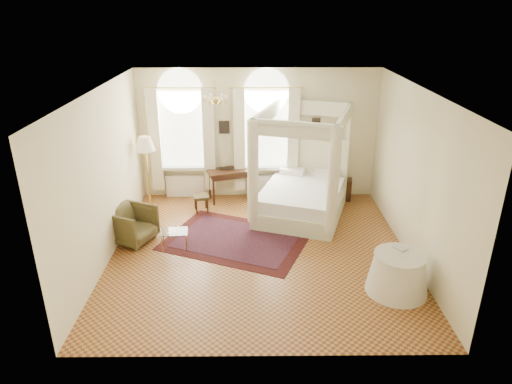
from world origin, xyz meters
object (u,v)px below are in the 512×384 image
writing_desk (229,174)px  floor_lamp (145,147)px  canopy_bed (301,193)px  coffee_table (174,233)px  stool (201,198)px  side_table (398,273)px  armchair (132,225)px  nightstand (344,189)px

writing_desk → floor_lamp: 2.19m
canopy_bed → coffee_table: 3.21m
stool → side_table: size_ratio=0.40×
writing_desk → canopy_bed: bearing=-28.8°
stool → canopy_bed: bearing=-6.0°
armchair → coffee_table: bearing=-83.1°
canopy_bed → side_table: bearing=-66.2°
armchair → writing_desk: bearing=-16.9°
floor_lamp → writing_desk: bearing=12.9°
coffee_table → floor_lamp: bearing=114.1°
side_table → stool: bearing=138.2°
nightstand → floor_lamp: 5.10m
nightstand → side_table: 4.11m
nightstand → stool: bearing=-168.9°
writing_desk → stool: writing_desk is taller
armchair → floor_lamp: size_ratio=0.47×
writing_desk → side_table: writing_desk is taller
nightstand → armchair: armchair is taller
stool → coffee_table: stool is taller
nightstand → stool: size_ratio=1.27×
canopy_bed → writing_desk: bearing=151.2°
coffee_table → floor_lamp: 2.57m
stool → side_table: bearing=-41.8°
writing_desk → side_table: (3.13, -4.10, -0.34)m
coffee_table → writing_desk: bearing=67.6°
canopy_bed → floor_lamp: (-3.72, 0.51, 0.97)m
armchair → coffee_table: armchair is taller
nightstand → coffee_table: bearing=-147.6°
coffee_table → armchair: bearing=162.3°
nightstand → coffee_table: nightstand is taller
nightstand → stool: nightstand is taller
armchair → side_table: size_ratio=0.79×
writing_desk → side_table: 5.17m
stool → side_table: side_table is taller
floor_lamp → side_table: floor_lamp is taller
nightstand → armchair: size_ratio=0.65×
armchair → coffee_table: (0.93, -0.30, -0.04)m
nightstand → side_table: (0.18, -4.10, 0.09)m
nightstand → coffee_table: size_ratio=0.92×
writing_desk → coffee_table: (-1.04, -2.53, -0.35)m
floor_lamp → nightstand: bearing=5.3°
armchair → coffee_table: 0.98m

